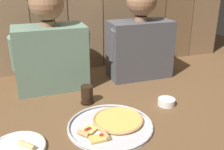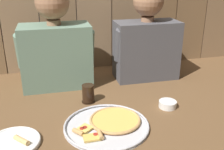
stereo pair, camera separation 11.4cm
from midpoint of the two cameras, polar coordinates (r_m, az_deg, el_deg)
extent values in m
plane|color=brown|center=(1.32, 4.77, -8.76)|extent=(3.20, 3.20, 0.00)
cylinder|color=silver|center=(1.23, 1.50, -10.97)|extent=(0.39, 0.39, 0.01)
torus|color=silver|center=(1.23, 1.51, -10.66)|extent=(0.39, 0.39, 0.01)
cylinder|color=#B23823|center=(1.27, 3.26, -9.76)|extent=(0.23, 0.23, 0.00)
cylinder|color=#EABC56|center=(1.27, 3.26, -9.57)|extent=(0.22, 0.22, 0.01)
torus|color=tan|center=(1.27, 3.26, -9.57)|extent=(0.24, 0.24, 0.01)
cube|color=#EFC660|center=(1.20, -3.28, -11.53)|extent=(0.09, 0.09, 0.01)
cylinder|color=tan|center=(1.18, -4.43, -12.08)|extent=(0.05, 0.05, 0.02)
cylinder|color=#A3281E|center=(1.21, -3.10, -11.11)|extent=(0.02, 0.02, 0.00)
cylinder|color=#A3281E|center=(1.20, -3.71, -11.34)|extent=(0.02, 0.02, 0.00)
cube|color=#EABC56|center=(1.15, -1.39, -13.22)|extent=(0.07, 0.05, 0.01)
cylinder|color=tan|center=(1.16, 0.42, -12.73)|extent=(0.02, 0.05, 0.02)
cylinder|color=#A3281E|center=(1.16, -0.66, -12.55)|extent=(0.02, 0.02, 0.00)
cylinder|color=white|center=(1.18, -17.76, -13.75)|extent=(0.22, 0.22, 0.01)
torus|color=white|center=(1.18, -17.79, -13.51)|extent=(0.22, 0.22, 0.01)
cylinder|color=tan|center=(1.16, -16.00, -13.28)|extent=(0.07, 0.07, 0.02)
cylinder|color=black|center=(1.45, -2.80, -5.63)|extent=(0.07, 0.07, 0.01)
cylinder|color=black|center=(1.43, -2.83, -3.89)|extent=(0.06, 0.06, 0.09)
cylinder|color=white|center=(1.43, 14.01, -6.10)|extent=(0.09, 0.09, 0.03)
cylinder|color=#B23823|center=(1.43, 14.04, -5.80)|extent=(0.07, 0.07, 0.02)
cube|color=slate|center=(1.61, -9.78, 3.96)|extent=(0.41, 0.22, 0.37)
cylinder|color=#9E7051|center=(1.57, -10.25, 10.98)|extent=(0.08, 0.08, 0.03)
sphere|color=#9E7051|center=(1.55, -10.53, 14.97)|extent=(0.19, 0.19, 0.19)
cylinder|color=slate|center=(1.56, -16.52, 4.90)|extent=(0.08, 0.13, 0.22)
cylinder|color=slate|center=(1.58, -3.16, 5.99)|extent=(0.08, 0.14, 0.22)
cube|color=#4C4C51|center=(1.74, 9.14, 5.22)|extent=(0.40, 0.20, 0.37)
cylinder|color=#9E7051|center=(1.70, 9.54, 11.67)|extent=(0.08, 0.08, 0.03)
sphere|color=#9E7051|center=(1.68, 9.78, 15.28)|extent=(0.19, 0.19, 0.19)
cylinder|color=#4C4C51|center=(1.63, 3.93, 6.33)|extent=(0.08, 0.12, 0.21)
cylinder|color=#4C4C51|center=(1.77, 15.14, 6.85)|extent=(0.08, 0.11, 0.21)
camera|label=1|loc=(0.06, -87.54, 0.98)|focal=42.93mm
camera|label=2|loc=(0.06, 92.46, -0.98)|focal=42.93mm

